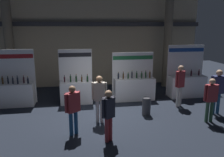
{
  "coord_description": "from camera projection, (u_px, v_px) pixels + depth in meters",
  "views": [
    {
      "loc": [
        -0.94,
        -8.05,
        3.4
      ],
      "look_at": [
        0.54,
        0.89,
        1.27
      ],
      "focal_mm": 35.67,
      "sensor_mm": 36.0,
      "label": 1
    }
  ],
  "objects": [
    {
      "name": "ground_plane",
      "position": [
        102.0,
        116.0,
        8.66
      ],
      "size": [
        25.28,
        25.28,
        0.0
      ],
      "primitive_type": "plane",
      "color": "black"
    },
    {
      "name": "hall_colonnade",
      "position": [
        91.0,
        30.0,
        12.52
      ],
      "size": [
        12.64,
        1.36,
        6.41
      ],
      "color": "tan",
      "rests_on": "ground_plane"
    },
    {
      "name": "exhibitor_booth_0",
      "position": [
        12.0,
        92.0,
        9.66
      ],
      "size": [
        1.95,
        0.66,
        2.44
      ],
      "color": "white",
      "rests_on": "ground_plane"
    },
    {
      "name": "exhibitor_booth_1",
      "position": [
        76.0,
        90.0,
        10.03
      ],
      "size": [
        1.48,
        0.66,
        2.4
      ],
      "color": "white",
      "rests_on": "ground_plane"
    },
    {
      "name": "exhibitor_booth_2",
      "position": [
        134.0,
        87.0,
        10.49
      ],
      "size": [
        1.98,
        0.66,
        2.22
      ],
      "color": "white",
      "rests_on": "ground_plane"
    },
    {
      "name": "exhibitor_booth_3",
      "position": [
        187.0,
        84.0,
        10.96
      ],
      "size": [
        1.87,
        0.66,
        2.52
      ],
      "color": "white",
      "rests_on": "ground_plane"
    },
    {
      "name": "trash_bin",
      "position": [
        146.0,
        106.0,
        8.68
      ],
      "size": [
        0.33,
        0.33,
        0.71
      ],
      "color": "#38383D",
      "rests_on": "ground_plane"
    },
    {
      "name": "visitor_0",
      "position": [
        180.0,
        82.0,
        9.48
      ],
      "size": [
        0.49,
        0.29,
        1.81
      ],
      "rotation": [
        0.0,
        0.0,
        3.43
      ],
      "color": "silver",
      "rests_on": "ground_plane"
    },
    {
      "name": "visitor_2",
      "position": [
        211.0,
        97.0,
        7.91
      ],
      "size": [
        0.53,
        0.22,
        1.62
      ],
      "rotation": [
        0.0,
        0.0,
        3.1
      ],
      "color": "#33563D",
      "rests_on": "ground_plane"
    },
    {
      "name": "visitor_3",
      "position": [
        73.0,
        106.0,
        6.96
      ],
      "size": [
        0.49,
        0.43,
        1.62
      ],
      "rotation": [
        0.0,
        0.0,
        0.61
      ],
      "color": "navy",
      "rests_on": "ground_plane"
    },
    {
      "name": "visitor_4",
      "position": [
        108.0,
        112.0,
        6.55
      ],
      "size": [
        0.43,
        0.37,
        1.6
      ],
      "rotation": [
        0.0,
        0.0,
        3.7
      ],
      "color": "maroon",
      "rests_on": "ground_plane"
    },
    {
      "name": "visitor_5",
      "position": [
        99.0,
        95.0,
        7.86
      ],
      "size": [
        0.54,
        0.28,
        1.73
      ],
      "rotation": [
        0.0,
        0.0,
        2.95
      ],
      "color": "silver",
      "rests_on": "ground_plane"
    },
    {
      "name": "visitor_6",
      "position": [
        218.0,
        87.0,
        8.63
      ],
      "size": [
        0.59,
        0.32,
        1.79
      ],
      "rotation": [
        0.0,
        0.0,
        2.98
      ],
      "color": "navy",
      "rests_on": "ground_plane"
    }
  ]
}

